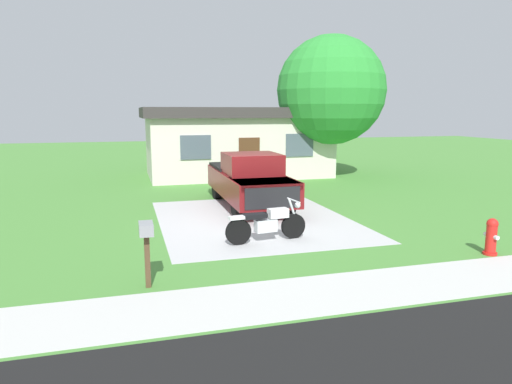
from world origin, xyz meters
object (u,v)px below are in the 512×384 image
at_px(pickup_truck, 249,179).
at_px(mailbox, 146,237).
at_px(motorcycle, 267,223).
at_px(fire_hydrant, 491,237).
at_px(shade_tree, 331,90).
at_px(neighbor_house, 237,141).

relative_size(pickup_truck, mailbox, 4.48).
xyz_separation_m(motorcycle, mailbox, (-3.11, -2.39, 0.51)).
bearing_deg(motorcycle, mailbox, -142.49).
distance_m(fire_hydrant, shade_tree, 13.48).
relative_size(mailbox, neighbor_house, 0.13).
distance_m(motorcycle, fire_hydrant, 5.32).
bearing_deg(neighbor_house, motorcycle, -99.97).
relative_size(fire_hydrant, neighbor_house, 0.09).
distance_m(fire_hydrant, neighbor_house, 15.19).
bearing_deg(pickup_truck, neighbor_house, 79.48).
distance_m(mailbox, neighbor_house, 15.75).
height_order(motorcycle, pickup_truck, pickup_truck).
distance_m(shade_tree, neighbor_house, 5.41).
height_order(pickup_truck, shade_tree, shade_tree).
xyz_separation_m(pickup_truck, fire_hydrant, (3.98, -7.02, -0.53)).
xyz_separation_m(pickup_truck, neighbor_house, (1.47, 7.90, 0.84)).
distance_m(pickup_truck, mailbox, 7.90).
height_order(mailbox, shade_tree, shade_tree).
height_order(fire_hydrant, neighbor_house, neighbor_house).
bearing_deg(mailbox, pickup_truck, 60.99).
distance_m(motorcycle, mailbox, 3.96).
bearing_deg(neighbor_house, fire_hydrant, -80.42).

